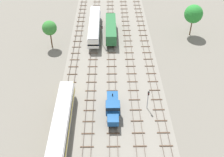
{
  "coord_description": "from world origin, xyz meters",
  "views": [
    {
      "loc": [
        -0.72,
        3.6,
        39.59
      ],
      "look_at": [
        0.0,
        51.93,
        1.5
      ],
      "focal_mm": 44.7,
      "sensor_mm": 36.0,
      "label": 1
    }
  ],
  "objects": [
    {
      "name": "signal_post_near",
      "position": [
        -2.32,
        68.51,
        3.73
      ],
      "size": [
        0.28,
        0.47,
        5.93
      ],
      "color": "gray",
      "rests_on": "ground"
    },
    {
      "name": "track_centre_left",
      "position": [
        0.0,
        57.0,
        0.14
      ],
      "size": [
        2.4,
        126.0,
        0.29
      ],
      "color": "#47382D",
      "rests_on": "ground"
    },
    {
      "name": "track_centre",
      "position": [
        4.63,
        57.0,
        0.14
      ],
      "size": [
        2.4,
        126.0,
        0.29
      ],
      "color": "#47382D",
      "rests_on": "ground"
    },
    {
      "name": "ballast_bed",
      "position": [
        0.0,
        56.0,
        0.0
      ],
      "size": [
        22.52,
        176.0,
        0.01
      ],
      "primitive_type": "cube",
      "color": "gray",
      "rests_on": "ground"
    },
    {
      "name": "ground_plane",
      "position": [
        0.0,
        56.0,
        0.0
      ],
      "size": [
        480.0,
        480.0,
        0.0
      ],
      "primitive_type": "plane",
      "color": "slate"
    },
    {
      "name": "lineside_tree_1",
      "position": [
        22.58,
        73.79,
        6.44
      ],
      "size": [
        5.02,
        5.02,
        8.97
      ],
      "color": "#4C331E",
      "rests_on": "ground"
    },
    {
      "name": "lineside_tree_0",
      "position": [
        -15.75,
        67.65,
        5.72
      ],
      "size": [
        3.75,
        3.75,
        7.63
      ],
      "color": "#4C331E",
      "rests_on": "ground"
    },
    {
      "name": "track_left",
      "position": [
        -4.63,
        57.0,
        0.14
      ],
      "size": [
        2.4,
        126.0,
        0.29
      ],
      "color": "#47382D",
      "rests_on": "ground"
    },
    {
      "name": "signal_post_mid",
      "position": [
        6.95,
        44.0,
        2.96
      ],
      "size": [
        0.28,
        0.47,
        4.6
      ],
      "color": "gray",
      "rests_on": "ground"
    },
    {
      "name": "track_centre_right",
      "position": [
        9.26,
        57.0,
        0.14
      ],
      "size": [
        2.4,
        126.0,
        0.29
      ],
      "color": "#47382D",
      "rests_on": "ground"
    },
    {
      "name": "freight_boxcar_centre_left_mid",
      "position": [
        0.01,
        73.15,
        2.45
      ],
      "size": [
        2.87,
        14.0,
        3.6
      ],
      "color": "#286638",
      "rests_on": "ground"
    },
    {
      "name": "diesel_railcar_left_midfar",
      "position": [
        -4.63,
        74.87,
        2.6
      ],
      "size": [
        2.96,
        20.5,
        3.8
      ],
      "color": "white",
      "rests_on": "ground"
    },
    {
      "name": "shunter_loco_centre_left_near",
      "position": [
        0.0,
        42.23,
        2.01
      ],
      "size": [
        2.74,
        8.46,
        3.1
      ],
      "color": "#194C8C",
      "rests_on": "ground"
    },
    {
      "name": "track_far_left",
      "position": [
        -9.26,
        57.0,
        0.14
      ],
      "size": [
        2.4,
        126.0,
        0.29
      ],
      "color": "#47382D",
      "rests_on": "ground"
    },
    {
      "name": "diesel_railcar_far_left_nearest",
      "position": [
        -9.26,
        37.81,
        2.6
      ],
      "size": [
        2.96,
        20.5,
        3.8
      ],
      "color": "beige",
      "rests_on": "ground"
    }
  ]
}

